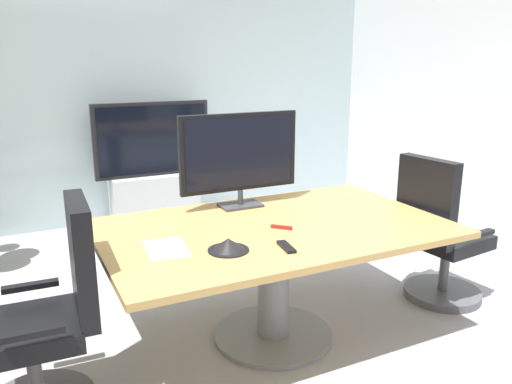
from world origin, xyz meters
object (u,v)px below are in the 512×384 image
(office_chair_left, at_px, (51,327))
(office_chair_right, at_px, (439,242))
(conference_phone, at_px, (228,245))
(remote_control, at_px, (286,247))
(conference_table, at_px, (274,252))
(wall_display_unit, at_px, (154,185))
(tv_monitor, at_px, (240,155))

(office_chair_left, xyz_separation_m, office_chair_right, (2.62, 0.05, 0.00))
(conference_phone, relative_size, remote_control, 1.29)
(conference_table, bearing_deg, conference_phone, -147.37)
(office_chair_right, distance_m, wall_display_unit, 2.97)
(office_chair_left, xyz_separation_m, conference_phone, (0.90, -0.15, 0.33))
(tv_monitor, relative_size, conference_phone, 3.82)
(office_chair_right, bearing_deg, conference_table, 80.83)
(conference_table, xyz_separation_m, tv_monitor, (-0.02, 0.47, 0.53))
(office_chair_right, height_order, remote_control, office_chair_right)
(office_chair_left, bearing_deg, tv_monitor, 116.82)
(conference_table, height_order, office_chair_right, office_chair_right)
(wall_display_unit, xyz_separation_m, remote_control, (-0.06, -2.94, 0.32))
(tv_monitor, distance_m, remote_control, 0.92)
(conference_table, relative_size, wall_display_unit, 1.58)
(conference_table, height_order, conference_phone, conference_phone)
(conference_table, xyz_separation_m, remote_control, (-0.12, -0.37, 0.18))
(wall_display_unit, distance_m, conference_phone, 2.87)
(tv_monitor, xyz_separation_m, wall_display_unit, (-0.04, 2.10, -0.67))
(office_chair_right, xyz_separation_m, tv_monitor, (-1.33, 0.54, 0.66))
(conference_table, height_order, remote_control, remote_control)
(office_chair_right, height_order, tv_monitor, tv_monitor)
(office_chair_left, distance_m, office_chair_right, 2.63)
(tv_monitor, xyz_separation_m, remote_control, (-0.11, -0.84, -0.35))
(conference_table, relative_size, remote_control, 12.21)
(wall_display_unit, xyz_separation_m, conference_phone, (-0.36, -2.83, 0.35))
(conference_table, height_order, tv_monitor, tv_monitor)
(remote_control, bearing_deg, conference_table, 79.33)
(tv_monitor, distance_m, conference_phone, 0.90)
(conference_phone, xyz_separation_m, remote_control, (0.29, -0.10, -0.02))
(office_chair_left, distance_m, conference_phone, 0.97)
(conference_phone, bearing_deg, office_chair_right, 6.46)
(conference_table, distance_m, wall_display_unit, 2.57)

